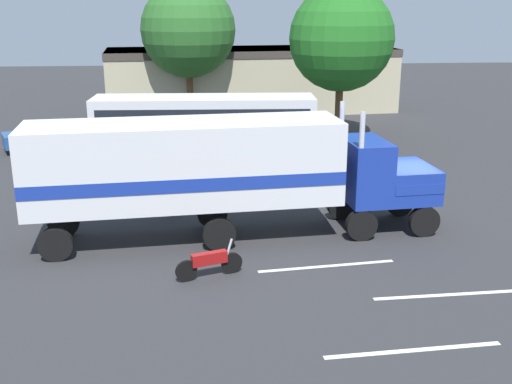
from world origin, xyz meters
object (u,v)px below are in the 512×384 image
Objects in this scene: semi_truck at (218,168)px; motorcycle at (210,262)px; parked_bus at (204,123)px; tree_center at (341,39)px; person_bystander at (170,193)px; tree_left at (188,30)px; parked_car at (46,135)px.

semi_truck is 7.08× the size of motorcycle.
tree_center is (7.90, 4.98, 3.81)m from parked_bus.
person_bystander is 0.15× the size of parked_bus.
semi_truck reaches higher than parked_bus.
motorcycle is 20.95m from tree_center.
motorcycle is at bearing -112.69° from tree_center.
motorcycle is at bearing -75.87° from person_bystander.
tree_left is (-0.96, 11.64, 4.02)m from parked_bus.
tree_center is (9.26, 12.91, 4.98)m from person_bystander.
parked_car is 2.35× the size of motorcycle.
motorcycle is at bearing -96.16° from semi_truck.
tree_center is at bearing -36.95° from tree_left.
parked_car is at bearing 116.90° from motorcycle.
parked_bus is at bearing 92.39° from semi_truck.
person_bystander is 16.65m from tree_center.
person_bystander is at bearing -91.21° from tree_left.
motorcycle is 0.23× the size of tree_center.
person_bystander is 0.81× the size of motorcycle.
parked_car is at bearing 122.92° from semi_truck.
semi_truck is 10.46m from parked_bus.
tree_left reaches higher than parked_car.
parked_bus is 13.79m from motorcycle.
person_bystander is 0.34× the size of parked_car.
parked_car is 0.51× the size of tree_left.
tree_left reaches higher than person_bystander.
parked_bus is 10.08m from tree_center.
semi_truck is 22.41m from tree_left.
parked_bus is 9.70m from parked_car.
parked_car is 0.53× the size of tree_center.
parked_bus is at bearing -147.75° from tree_center.
parked_bus is 2.33× the size of parked_car.
semi_truck is at bearing -57.08° from parked_car.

